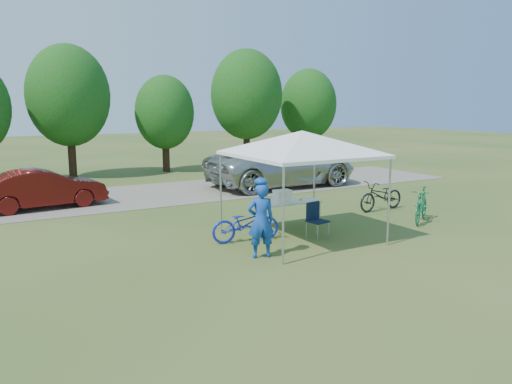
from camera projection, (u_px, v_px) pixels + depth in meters
ground at (300, 239)px, 12.62m from camera, size 100.00×100.00×0.00m
gravel_strip at (183, 192)px, 19.46m from camera, size 24.00×5.00×0.02m
canopy at (302, 134)px, 12.16m from camera, size 4.53×4.53×3.00m
treeline at (129, 101)px, 23.88m from camera, size 24.89×4.28×6.30m
folding_table at (289, 203)px, 13.79m from camera, size 1.74×0.73×0.72m
folding_chair at (315, 217)px, 12.76m from camera, size 0.53×0.54×0.89m
cooler at (282, 196)px, 13.64m from camera, size 0.47×0.32×0.34m
ice_cream_cup at (301, 199)px, 13.91m from camera, size 0.08×0.08×0.06m
cyclist at (261, 221)px, 10.97m from camera, size 0.69×0.55×1.67m
bike_blue at (246, 223)px, 12.32m from camera, size 1.81×0.84×0.91m
bike_green at (421, 205)px, 14.36m from camera, size 1.67×1.30×1.01m
bike_dark at (382, 196)px, 15.97m from camera, size 1.87×0.76×0.96m
minivan at (282, 165)px, 20.67m from camera, size 6.38×2.95×1.77m
sedan at (43, 189)px, 16.23m from camera, size 3.99×1.74×1.28m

